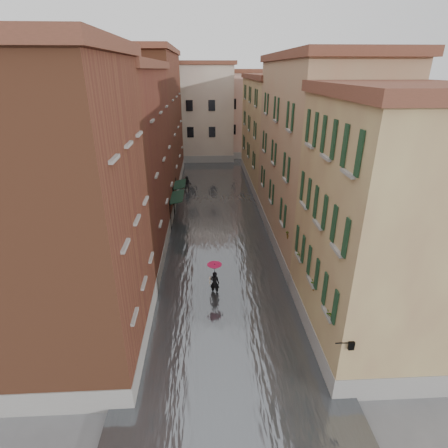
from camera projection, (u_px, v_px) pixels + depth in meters
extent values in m
plane|color=#5A5A5D|center=(226.00, 312.00, 19.58)|extent=(120.00, 120.00, 0.00)
cube|color=#4D5155|center=(218.00, 219.00, 31.41)|extent=(10.00, 60.00, 0.20)
cube|color=brown|center=(64.00, 223.00, 14.78)|extent=(6.00, 8.00, 13.00)
cube|color=#5C2F1D|center=(121.00, 164.00, 24.92)|extent=(6.00, 14.00, 12.50)
cube|color=brown|center=(150.00, 124.00, 38.30)|extent=(6.00, 16.00, 14.00)
cube|color=#90694A|center=(383.00, 232.00, 15.76)|extent=(6.00, 8.00, 11.50)
cube|color=#997F5D|center=(315.00, 158.00, 25.49)|extent=(6.00, 14.00, 13.00)
cube|color=#90694A|center=(276.00, 134.00, 39.48)|extent=(6.00, 16.00, 11.50)
cube|color=beige|center=(191.00, 113.00, 51.47)|extent=(12.00, 9.00, 13.00)
cube|color=#CBA48F|center=(250.00, 115.00, 53.93)|extent=(10.00, 9.00, 12.00)
cube|color=black|center=(177.00, 197.00, 29.66)|extent=(1.09, 3.16, 0.31)
cylinder|color=black|center=(170.00, 216.00, 28.66)|extent=(0.06, 0.06, 2.80)
cylinder|color=black|center=(174.00, 203.00, 31.54)|extent=(0.06, 0.06, 2.80)
cube|color=black|center=(180.00, 184.00, 32.83)|extent=(1.09, 2.73, 0.31)
cylinder|color=black|center=(174.00, 201.00, 32.03)|extent=(0.06, 0.06, 2.80)
cylinder|color=black|center=(176.00, 191.00, 34.52)|extent=(0.06, 0.06, 2.80)
cylinder|color=black|center=(343.00, 343.00, 13.04)|extent=(0.60, 0.05, 0.05)
cube|color=black|center=(351.00, 345.00, 13.10)|extent=(0.22, 0.22, 0.35)
cube|color=beige|center=(351.00, 345.00, 13.10)|extent=(0.14, 0.14, 0.24)
cube|color=#9C5733|center=(332.00, 317.00, 14.35)|extent=(0.22, 0.85, 0.18)
imported|color=#265926|center=(334.00, 308.00, 14.18)|extent=(0.59, 0.51, 0.66)
cube|color=#9C5733|center=(316.00, 285.00, 16.43)|extent=(0.22, 0.85, 0.18)
imported|color=#265926|center=(317.00, 278.00, 16.26)|extent=(0.59, 0.51, 0.66)
cube|color=#9C5733|center=(301.00, 257.00, 18.92)|extent=(0.22, 0.85, 0.18)
imported|color=#265926|center=(302.00, 250.00, 18.75)|extent=(0.59, 0.51, 0.66)
cube|color=#9C5733|center=(290.00, 235.00, 21.44)|extent=(0.22, 0.85, 0.18)
imported|color=#265926|center=(290.00, 229.00, 21.27)|extent=(0.59, 0.51, 0.66)
imported|color=black|center=(215.00, 283.00, 20.83)|extent=(0.64, 0.50, 1.55)
cube|color=beige|center=(210.00, 280.00, 20.79)|extent=(0.08, 0.30, 0.38)
cylinder|color=black|center=(215.00, 275.00, 20.60)|extent=(0.02, 0.02, 1.00)
cone|color=#C50D42|center=(215.00, 267.00, 20.37)|extent=(0.89, 0.89, 0.28)
imported|color=black|center=(188.00, 184.00, 38.18)|extent=(0.93, 0.74, 1.84)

